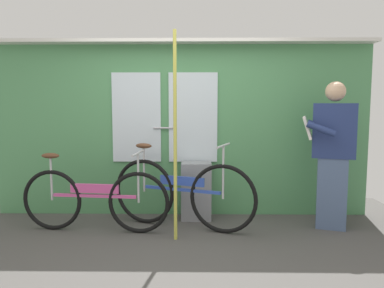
{
  "coord_description": "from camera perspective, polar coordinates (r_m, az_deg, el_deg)",
  "views": [
    {
      "loc": [
        0.2,
        -3.41,
        1.38
      ],
      "look_at": [
        0.15,
        0.47,
        0.97
      ],
      "focal_mm": 34.35,
      "sensor_mm": 36.0,
      "label": 1
    }
  ],
  "objects": [
    {
      "name": "ground_plane",
      "position": [
        3.69,
        -2.48,
        -16.26
      ],
      "size": [
        5.65,
        3.97,
        0.04
      ],
      "primitive_type": "cube",
      "color": "#474442"
    },
    {
      "name": "train_door_wall",
      "position": [
        4.59,
        -1.8,
        2.91
      ],
      "size": [
        4.65,
        0.28,
        2.16
      ],
      "color": "#4C8C56",
      "rests_on": "ground_plane"
    },
    {
      "name": "bicycle_near_door",
      "position": [
        4.15,
        -1.65,
        -7.61
      ],
      "size": [
        1.62,
        0.69,
        0.97
      ],
      "rotation": [
        0.0,
        0.0,
        -0.35
      ],
      "color": "black",
      "rests_on": "ground_plane"
    },
    {
      "name": "bicycle_leaning_behind",
      "position": [
        4.18,
        -14.98,
        -8.25
      ],
      "size": [
        1.65,
        0.44,
        0.88
      ],
      "rotation": [
        0.0,
        0.0,
        -0.1
      ],
      "color": "black",
      "rests_on": "ground_plane"
    },
    {
      "name": "passenger_reading_newspaper",
      "position": [
        4.34,
        20.94,
        -1.18
      ],
      "size": [
        0.61,
        0.54,
        1.64
      ],
      "rotation": [
        0.0,
        0.0,
        2.84
      ],
      "color": "slate",
      "rests_on": "ground_plane"
    },
    {
      "name": "trash_bin_by_wall",
      "position": [
        4.49,
        0.67,
        -7.26
      ],
      "size": [
        0.36,
        0.28,
        0.69
      ],
      "primitive_type": "cube",
      "color": "gray",
      "rests_on": "ground_plane"
    },
    {
      "name": "handrail_pole",
      "position": [
        3.69,
        -2.63,
        1.05
      ],
      "size": [
        0.04,
        0.04,
        2.12
      ],
      "primitive_type": "cylinder",
      "color": "#C6C14C",
      "rests_on": "ground_plane"
    }
  ]
}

